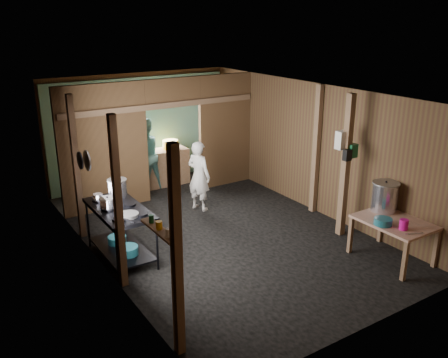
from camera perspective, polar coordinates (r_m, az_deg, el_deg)
floor at (r=9.02m, az=-0.69°, el=-6.27°), size 4.50×7.00×0.00m
ceiling at (r=8.25m, az=-0.76°, el=10.28°), size 4.50×7.00×0.00m
wall_back at (r=11.56m, az=-10.04°, el=5.96°), size 4.50×0.00×2.60m
wall_front at (r=6.07m, az=17.24°, el=-6.74°), size 4.50×0.00×2.60m
wall_left at (r=7.66m, az=-15.14°, el=-1.14°), size 0.00×7.00×2.60m
wall_right at (r=9.88m, az=10.42°, el=3.72°), size 0.00×7.00×2.60m
partition_left at (r=9.93m, az=-14.10°, el=3.53°), size 1.85×0.10×2.60m
partition_right at (r=11.15m, az=0.12°, el=5.78°), size 1.35×0.10×2.60m
partition_header at (r=10.32m, az=-6.16°, el=10.24°), size 1.30×0.10×0.60m
turquoise_panel at (r=11.52m, az=-9.91°, el=5.66°), size 4.40×0.06×2.50m
back_counter at (r=11.42m, az=-7.32°, el=1.38°), size 1.20×0.50×0.85m
wall_clock at (r=11.45m, az=-8.85°, el=8.96°), size 0.20×0.03×0.20m
post_left_a at (r=5.45m, az=-5.67°, el=-8.98°), size 0.10×0.12×2.60m
post_left_b at (r=6.96m, az=-12.52°, el=-2.95°), size 0.10×0.12×2.60m
post_left_c at (r=8.77m, az=-17.18°, el=1.23°), size 0.10×0.12×2.60m
post_right at (r=9.69m, az=10.92°, el=3.39°), size 0.10×0.12×2.60m
post_free at (r=8.73m, az=14.27°, el=1.41°), size 0.12×0.12×2.60m
cross_beam at (r=10.20m, az=-7.25°, el=8.68°), size 4.40×0.12×0.12m
pan_lid_big at (r=7.93m, az=-16.00°, el=2.13°), size 0.03×0.34×0.34m
pan_lid_small at (r=8.32m, az=-16.77°, el=2.13°), size 0.03×0.30×0.30m
wall_shelf at (r=5.82m, az=-7.72°, el=-6.05°), size 0.14×0.80×0.03m
jar_white at (r=5.59m, az=-6.64°, el=-6.38°), size 0.07×0.07×0.10m
jar_yellow at (r=5.80m, az=-7.75°, el=-5.47°), size 0.08×0.08×0.10m
jar_green at (r=5.98m, az=-8.66°, el=-4.72°), size 0.06×0.06×0.10m
bag_white at (r=8.62m, az=13.91°, el=4.54°), size 0.22×0.15×0.32m
bag_green at (r=8.66m, az=15.04°, el=3.27°), size 0.16×0.12×0.24m
bag_black at (r=8.56m, az=14.47°, el=2.79°), size 0.14×0.10×0.20m
gas_range at (r=8.10m, az=-12.19°, el=-6.28°), size 0.78×1.52×0.90m
prep_table at (r=8.37m, az=19.38°, el=-6.90°), size 0.85×1.17×0.69m
stove_pot_large at (r=8.35m, az=-12.57°, el=-1.12°), size 0.39×0.39×0.33m
stove_pot_med at (r=7.87m, az=-13.70°, el=-2.91°), size 0.32×0.32×0.22m
stove_saucepan at (r=8.31m, az=-14.79°, el=-2.09°), size 0.18×0.18×0.10m
frying_pan at (r=7.55m, az=-11.27°, el=-4.21°), size 0.47×0.60×0.07m
blue_tub_front at (r=7.96m, az=-11.37°, el=-8.34°), size 0.33×0.33×0.14m
blue_tub_back at (r=8.37m, az=-12.60°, el=-7.08°), size 0.31×0.31×0.12m
stock_pot at (r=8.51m, az=18.59°, el=-2.06°), size 0.54×0.54×0.52m
wash_basin at (r=8.01m, az=18.41°, el=-4.83°), size 0.32×0.32×0.11m
pink_bucket at (r=7.93m, az=20.63°, el=-5.10°), size 0.16×0.16×0.16m
knife at (r=7.87m, az=21.74°, el=-6.04°), size 0.29×0.14×0.01m
yellow_tub at (r=11.37m, az=-6.39°, el=4.11°), size 0.37×0.37×0.20m
cook at (r=9.79m, az=-3.00°, el=0.37°), size 0.52×0.62×1.45m
worker_back at (r=11.01m, az=-9.46°, el=2.84°), size 0.92×0.78×1.67m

